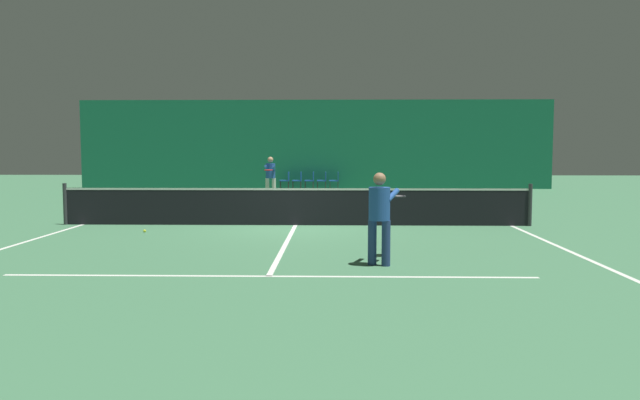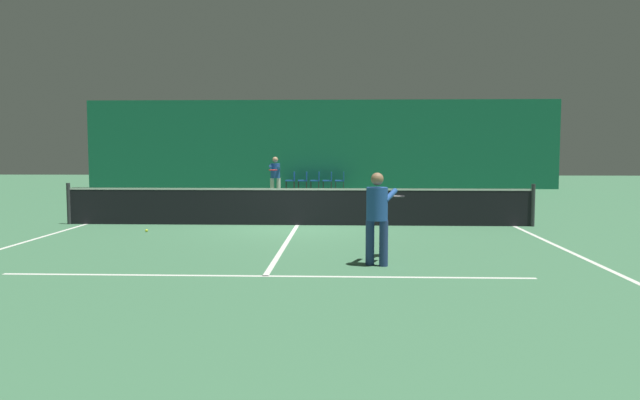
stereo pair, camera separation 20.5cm
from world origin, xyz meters
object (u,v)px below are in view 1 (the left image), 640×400
at_px(tennis_net, 295,205).
at_px(player_far, 270,174).
at_px(courtside_chair_0, 286,179).
at_px(courtside_chair_4, 336,179).
at_px(tennis_ball, 145,231).
at_px(player_near, 380,211).
at_px(courtside_chair_3, 323,179).
at_px(courtside_chair_2, 311,179).
at_px(courtside_chair_1, 298,179).

height_order(tennis_net, player_far, player_far).
height_order(courtside_chair_0, courtside_chair_4, same).
bearing_deg(courtside_chair_4, tennis_net, -4.17).
bearing_deg(tennis_ball, player_near, -37.22).
bearing_deg(player_near, courtside_chair_3, 27.10).
relative_size(courtside_chair_0, tennis_ball, 12.73).
xyz_separation_m(tennis_net, player_near, (1.78, -5.41, 0.40)).
xyz_separation_m(tennis_net, courtside_chair_2, (-0.17, 14.09, -0.03)).
bearing_deg(courtside_chair_4, courtside_chair_3, -90.00).
xyz_separation_m(courtside_chair_0, courtside_chair_3, (1.79, 0.00, 0.00)).
relative_size(courtside_chair_1, courtside_chair_3, 1.00).
distance_m(player_far, courtside_chair_3, 5.93).
bearing_deg(player_far, tennis_ball, -12.64).
bearing_deg(courtside_chair_1, tennis_ball, -9.82).
bearing_deg(courtside_chair_1, player_far, -7.80).
bearing_deg(courtside_chair_0, courtside_chair_3, 90.00).
height_order(player_far, courtside_chair_1, player_far).
relative_size(courtside_chair_1, tennis_ball, 12.73).
bearing_deg(courtside_chair_3, player_near, 3.95).
bearing_deg(courtside_chair_2, courtside_chair_1, -90.00).
xyz_separation_m(courtside_chair_1, courtside_chair_4, (1.79, 0.00, 0.00)).
relative_size(courtside_chair_2, courtside_chair_3, 1.00).
xyz_separation_m(player_far, courtside_chair_4, (2.55, 5.58, -0.47)).
height_order(player_near, player_far, player_far).
relative_size(player_far, courtside_chair_3, 1.95).
distance_m(courtside_chair_0, tennis_ball, 15.67).
height_order(tennis_net, courtside_chair_4, tennis_net).
xyz_separation_m(courtside_chair_2, tennis_ball, (-3.28, -15.53, -0.45)).
xyz_separation_m(player_near, courtside_chair_2, (-1.94, 19.50, -0.43)).
bearing_deg(courtside_chair_0, tennis_ball, -7.67).
relative_size(courtside_chair_0, courtside_chair_3, 1.00).
bearing_deg(player_near, player_far, 36.50).
bearing_deg(courtside_chair_4, courtside_chair_2, -90.00).
bearing_deg(tennis_net, courtside_chair_1, 93.10).
bearing_deg(tennis_ball, courtside_chair_1, 80.18).
height_order(player_far, courtside_chair_0, player_far).
bearing_deg(courtside_chair_4, tennis_ball, -16.09).
relative_size(player_near, courtside_chair_3, 1.86).
height_order(player_far, tennis_ball, player_far).
height_order(courtside_chair_4, tennis_ball, courtside_chair_4).
bearing_deg(tennis_ball, courtside_chair_4, 73.91).
xyz_separation_m(courtside_chair_2, courtside_chair_4, (1.19, 0.00, 0.00)).
height_order(courtside_chair_1, courtside_chair_4, same).
relative_size(tennis_net, player_near, 7.69).
height_order(courtside_chair_2, courtside_chair_4, same).
distance_m(tennis_net, courtside_chair_1, 14.11).
xyz_separation_m(player_far, courtside_chair_2, (1.36, 5.58, -0.47)).
bearing_deg(courtside_chair_3, player_far, -19.33).
height_order(courtside_chair_0, courtside_chair_2, same).
relative_size(player_far, courtside_chair_2, 1.95).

